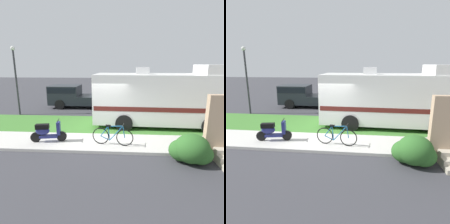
{
  "view_description": "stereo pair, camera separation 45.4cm",
  "coord_description": "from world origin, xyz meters",
  "views": [
    {
      "loc": [
        1.14,
        -9.34,
        3.47
      ],
      "look_at": [
        0.49,
        0.3,
        1.1
      ],
      "focal_mm": 31.76,
      "sensor_mm": 36.0,
      "label": 1
    },
    {
      "loc": [
        1.59,
        -9.3,
        3.47
      ],
      "look_at": [
        0.49,
        0.3,
        1.1
      ],
      "focal_mm": 31.76,
      "sensor_mm": 36.0,
      "label": 2
    }
  ],
  "objects": [
    {
      "name": "ground_plane",
      "position": [
        0.0,
        0.0,
        0.0
      ],
      "size": [
        80.0,
        80.0,
        0.0
      ],
      "primitive_type": "plane",
      "color": "#38383D"
    },
    {
      "name": "sidewalk",
      "position": [
        0.0,
        -1.2,
        0.06
      ],
      "size": [
        24.0,
        2.0,
        0.12
      ],
      "color": "beige",
      "rests_on": "ground"
    },
    {
      "name": "grass_strip",
      "position": [
        0.0,
        1.5,
        0.04
      ],
      "size": [
        24.0,
        3.4,
        0.08
      ],
      "color": "#3D752D",
      "rests_on": "ground"
    },
    {
      "name": "motorhome_rv",
      "position": [
        3.28,
        1.69,
        1.62
      ],
      "size": [
        7.46,
        2.9,
        3.41
      ],
      "color": "silver",
      "rests_on": "ground"
    },
    {
      "name": "scooter",
      "position": [
        -2.25,
        -1.36,
        0.58
      ],
      "size": [
        1.54,
        0.57,
        0.97
      ],
      "color": "black",
      "rests_on": "ground"
    },
    {
      "name": "bicycle",
      "position": [
        0.63,
        -1.54,
        0.52
      ],
      "size": [
        1.74,
        0.52,
        0.91
      ],
      "color": "black",
      "rests_on": "ground"
    },
    {
      "name": "pickup_truck_near",
      "position": [
        -2.91,
        6.32,
        0.94
      ],
      "size": [
        5.16,
        2.22,
        1.75
      ],
      "color": "#1E2328",
      "rests_on": "ground"
    },
    {
      "name": "bush_by_porch",
      "position": [
        3.49,
        -2.69,
        0.5
      ],
      "size": [
        1.49,
        1.11,
        1.05
      ],
      "color": "#2D6026",
      "rests_on": "ground"
    },
    {
      "name": "street_lamp_post",
      "position": [
        -6.19,
        3.6,
        2.75
      ],
      "size": [
        0.28,
        0.28,
        4.57
      ],
      "color": "#333338",
      "rests_on": "ground"
    }
  ]
}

